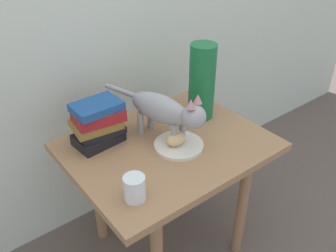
{
  "coord_description": "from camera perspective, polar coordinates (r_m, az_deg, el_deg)",
  "views": [
    {
      "loc": [
        -0.7,
        -0.9,
        1.37
      ],
      "look_at": [
        0.0,
        0.0,
        0.64
      ],
      "focal_mm": 38.46,
      "sensor_mm": 36.0,
      "label": 1
    }
  ],
  "objects": [
    {
      "name": "bread_roll",
      "position": [
        1.35,
        1.23,
        -2.05
      ],
      "size": [
        0.08,
        0.06,
        0.05
      ],
      "primitive_type": "ellipsoid",
      "rotation": [
        0.0,
        0.0,
        3.13
      ],
      "color": "#E0BC7A",
      "rests_on": "plate"
    },
    {
      "name": "green_vase",
      "position": [
        1.5,
        5.39,
        6.97
      ],
      "size": [
        0.11,
        0.11,
        0.32
      ],
      "primitive_type": "cylinder",
      "color": "#196B38",
      "rests_on": "side_table"
    },
    {
      "name": "plate",
      "position": [
        1.37,
        1.71,
        -3.07
      ],
      "size": [
        0.19,
        0.19,
        0.01
      ],
      "primitive_type": "cylinder",
      "color": "silver",
      "rests_on": "side_table"
    },
    {
      "name": "cat",
      "position": [
        1.35,
        -0.28,
        2.52
      ],
      "size": [
        0.17,
        0.47,
        0.23
      ],
      "color": "#99999E",
      "rests_on": "side_table"
    },
    {
      "name": "ground_plane",
      "position": [
        1.78,
        0.0,
        -17.77
      ],
      "size": [
        6.0,
        6.0,
        0.0
      ],
      "primitive_type": "plane",
      "color": "brown"
    },
    {
      "name": "tv_remote",
      "position": [
        1.59,
        -0.32,
        2.55
      ],
      "size": [
        0.16,
        0.1,
        0.02
      ],
      "primitive_type": "cube",
      "rotation": [
        0.0,
        0.0,
        0.38
      ],
      "color": "black",
      "rests_on": "side_table"
    },
    {
      "name": "book_stack",
      "position": [
        1.38,
        -11.07,
        0.48
      ],
      "size": [
        0.2,
        0.15,
        0.17
      ],
      "color": "black",
      "rests_on": "side_table"
    },
    {
      "name": "candle_jar",
      "position": [
        1.14,
        -5.32,
        -9.95
      ],
      "size": [
        0.07,
        0.07,
        0.08
      ],
      "color": "silver",
      "rests_on": "side_table"
    },
    {
      "name": "side_table",
      "position": [
        1.44,
        0.0,
        -5.4
      ],
      "size": [
        0.76,
        0.59,
        0.56
      ],
      "color": "#9E724C",
      "rests_on": "ground"
    }
  ]
}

